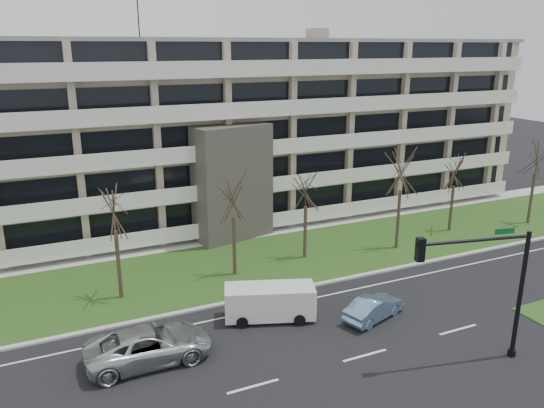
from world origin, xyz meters
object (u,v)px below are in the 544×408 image
silver_pickup (149,345)px  white_van (271,300)px  blue_sedan (374,308)px  traffic_signal (487,278)px

silver_pickup → white_van: (7.09, 1.36, 0.32)m
blue_sedan → traffic_signal: (2.19, -5.55, 3.73)m
silver_pickup → blue_sedan: 12.36m
silver_pickup → blue_sedan: (12.32, -1.04, -0.19)m
blue_sedan → traffic_signal: 7.04m
traffic_signal → silver_pickup: bearing=167.7°
white_van → traffic_signal: size_ratio=0.78×
silver_pickup → white_van: 7.22m
silver_pickup → traffic_signal: 16.33m
blue_sedan → traffic_signal: traffic_signal is taller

